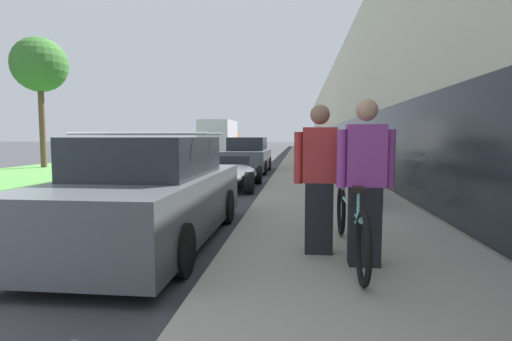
{
  "coord_description": "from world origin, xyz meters",
  "views": [
    {
      "loc": [
        4.46,
        -3.22,
        1.54
      ],
      "look_at": [
        2.51,
        14.67,
        0.0
      ],
      "focal_mm": 28.0,
      "sensor_mm": 36.0,
      "label": 1
    }
  ],
  "objects": [
    {
      "name": "person_rider",
      "position": [
        5.17,
        1.17,
        1.05
      ],
      "size": [
        0.61,
        0.24,
        1.81
      ],
      "color": "black",
      "rests_on": "sidewalk_slab"
    },
    {
      "name": "parked_sedan_far",
      "position": [
        2.23,
        13.92,
        0.69
      ],
      "size": [
        1.84,
        4.15,
        1.5
      ],
      "color": "#4C5156",
      "rests_on": "ground"
    },
    {
      "name": "vintage_roadster_curbside",
      "position": [
        2.35,
        8.46,
        0.4
      ],
      "size": [
        1.78,
        3.99,
        0.94
      ],
      "color": "#4C5156",
      "rests_on": "ground"
    },
    {
      "name": "storefront_facade",
      "position": [
        11.84,
        29.0,
        3.39
      ],
      "size": [
        10.01,
        70.0,
        6.8
      ],
      "color": "beige",
      "rests_on": "ground"
    },
    {
      "name": "cruiser_bike_middle",
      "position": [
        6.02,
        8.23,
        0.54
      ],
      "size": [
        0.52,
        1.77,
        0.96
      ],
      "color": "black",
      "rests_on": "sidewalk_slab"
    },
    {
      "name": "moving_truck",
      "position": [
        -1.94,
        28.44,
        1.42
      ],
      "size": [
        2.41,
        6.3,
        2.8
      ],
      "color": "orange",
      "rests_on": "ground"
    },
    {
      "name": "parked_sedan_curbside",
      "position": [
        2.33,
        2.32,
        0.7
      ],
      "size": [
        1.92,
        4.59,
        1.6
      ],
      "color": "#4C5156",
      "rests_on": "ground"
    },
    {
      "name": "person_bystander",
      "position": [
        4.7,
        1.58,
        1.03
      ],
      "size": [
        0.6,
        0.24,
        1.78
      ],
      "color": "black",
      "rests_on": "sidewalk_slab"
    },
    {
      "name": "sidewalk_slab",
      "position": [
        5.15,
        21.0,
        0.07
      ],
      "size": [
        3.32,
        70.0,
        0.14
      ],
      "color": "gray",
      "rests_on": "ground"
    },
    {
      "name": "street_tree_far",
      "position": [
        -8.07,
        15.14,
        4.95
      ],
      "size": [
        2.6,
        2.6,
        6.31
      ],
      "color": "brown",
      "rests_on": "ground"
    },
    {
      "name": "tandem_bicycle",
      "position": [
        5.06,
        1.51,
        0.52
      ],
      "size": [
        0.52,
        2.7,
        0.9
      ],
      "color": "black",
      "rests_on": "sidewalk_slab"
    },
    {
      "name": "bike_rack_hoop",
      "position": [
        6.02,
        4.74,
        0.65
      ],
      "size": [
        0.05,
        0.6,
        0.84
      ],
      "color": "black",
      "rests_on": "sidewalk_slab"
    },
    {
      "name": "cruiser_bike_farthest",
      "position": [
        6.39,
        10.68,
        0.54
      ],
      "size": [
        0.52,
        1.73,
        0.95
      ],
      "color": "black",
      "rests_on": "sidewalk_slab"
    },
    {
      "name": "cruiser_bike_nearest",
      "position": [
        6.07,
        5.93,
        0.5
      ],
      "size": [
        0.52,
        1.79,
        0.85
      ],
      "color": "black",
      "rests_on": "sidewalk_slab"
    },
    {
      "name": "lawn_strip",
      "position": [
        -6.81,
        25.0,
        0.02
      ],
      "size": [
        5.83,
        70.0,
        0.03
      ],
      "color": "#518E42",
      "rests_on": "ground"
    }
  ]
}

